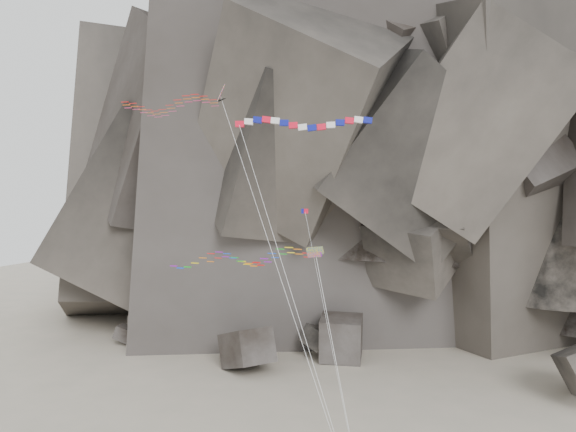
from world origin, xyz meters
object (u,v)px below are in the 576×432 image
(delta_kite, at_px, (165,105))
(banner_kite, at_px, (303,125))
(parafoil_kite, at_px, (235,258))
(pennant_kite, at_px, (317,274))

(delta_kite, bearing_deg, banner_kite, -18.62)
(parafoil_kite, relative_size, pennant_kite, 0.87)
(delta_kite, height_order, banner_kite, delta_kite)
(delta_kite, distance_m, parafoil_kite, 13.87)
(parafoil_kite, bearing_deg, pennant_kite, 0.44)
(delta_kite, relative_size, pennant_kite, 1.48)
(pennant_kite, bearing_deg, banner_kite, 144.52)
(banner_kite, bearing_deg, pennant_kite, -67.42)
(banner_kite, relative_size, parafoil_kite, 1.55)
(delta_kite, distance_m, banner_kite, 11.75)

